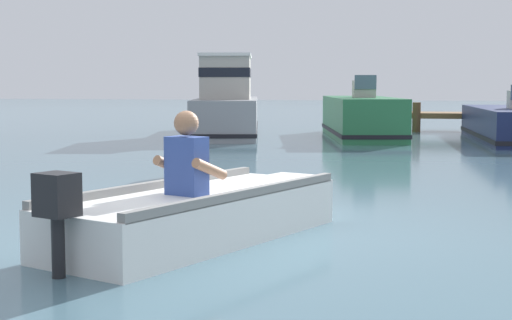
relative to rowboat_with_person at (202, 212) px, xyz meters
name	(u,v)px	position (x,y,z in m)	size (l,w,h in m)	color
ground_plane	(239,230)	(0.23, 0.53, -0.25)	(120.00, 120.00, 0.00)	slate
rowboat_with_person	(202,212)	(0.00, 0.00, 0.00)	(2.19, 3.59, 1.19)	white
moored_boat_grey	(227,106)	(-3.28, 14.21, 0.57)	(2.99, 6.92, 2.21)	gray
moored_boat_green	(362,118)	(0.44, 14.02, 0.26)	(2.71, 5.62, 1.65)	#287042
mooring_buoy	(180,163)	(-1.61, 4.47, -0.02)	(0.47, 0.47, 0.47)	#E55919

